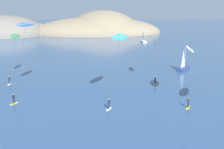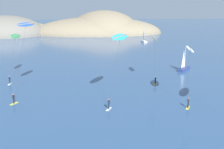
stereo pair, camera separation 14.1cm
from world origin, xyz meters
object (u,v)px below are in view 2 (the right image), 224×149
object	(u,v)px
kitesurfer_cyan	(119,42)
kitesurfer_green	(15,40)
sailboat_far	(144,41)
sailboat_near	(184,68)
kitesurfer_blue	(25,30)
kitesurfer_lime	(155,43)
kitesurfer_white	(190,53)

from	to	relation	value
kitesurfer_cyan	kitesurfer_green	world-z (taller)	kitesurfer_cyan
sailboat_far	kitesurfer_green	xyz separation A→B (m)	(-40.39, -56.65, 7.79)
sailboat_far	kitesurfer_green	size ratio (longest dim) A/B	0.62
sailboat_near	kitesurfer_blue	bearing A→B (deg)	-155.79
kitesurfer_lime	kitesurfer_cyan	size ratio (longest dim) A/B	0.84
kitesurfer_blue	kitesurfer_green	distance (m)	12.98
kitesurfer_cyan	sailboat_far	bearing A→B (deg)	74.67
sailboat_near	kitesurfer_cyan	distance (m)	29.58
sailboat_far	kitesurfer_lime	world-z (taller)	kitesurfer_lime
sailboat_near	kitesurfer_lime	size ratio (longest dim) A/B	0.61
sailboat_near	kitesurfer_cyan	size ratio (longest dim) A/B	0.51
kitesurfer_lime	kitesurfer_cyan	bearing A→B (deg)	-127.23
kitesurfer_green	kitesurfer_cyan	bearing A→B (deg)	-40.20
sailboat_near	sailboat_far	distance (m)	52.93
sailboat_near	sailboat_far	world-z (taller)	same
kitesurfer_blue	kitesurfer_green	bearing A→B (deg)	111.15
sailboat_near	sailboat_far	size ratio (longest dim) A/B	0.96
sailboat_near	kitesurfer_cyan	world-z (taller)	kitesurfer_cyan
kitesurfer_blue	kitesurfer_white	xyz separation A→B (m)	(26.83, -6.78, -3.31)
sailboat_near	kitesurfer_lime	world-z (taller)	kitesurfer_lime
kitesurfer_blue	kitesurfer_cyan	world-z (taller)	kitesurfer_blue
kitesurfer_lime	sailboat_far	bearing A→B (deg)	79.55
kitesurfer_cyan	kitesurfer_green	bearing A→B (deg)	139.80
sailboat_near	kitesurfer_cyan	xyz separation A→B (m)	(-18.87, -20.79, 9.30)
kitesurfer_lime	kitesurfer_blue	bearing A→B (deg)	-165.68
sailboat_far	kitesurfer_cyan	bearing A→B (deg)	-105.33
sailboat_near	kitesurfer_blue	xyz separation A→B (m)	(-34.50, -15.51, 10.76)
sailboat_far	kitesurfer_lime	size ratio (longest dim) A/B	0.63
sailboat_near	sailboat_far	xyz separation A→B (m)	(1.33, 52.92, 0.00)
kitesurfer_cyan	kitesurfer_blue	bearing A→B (deg)	161.35
kitesurfer_cyan	kitesurfer_white	xyz separation A→B (m)	(11.21, -1.50, -1.86)
kitesurfer_blue	kitesurfer_white	size ratio (longest dim) A/B	1.37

